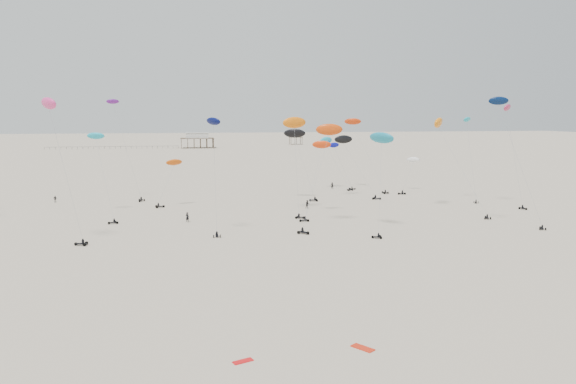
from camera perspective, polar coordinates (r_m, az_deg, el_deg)
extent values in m
plane|color=#C0B198|center=(214.24, -5.50, 2.18)|extent=(900.00, 900.00, 0.00)
cube|color=brown|center=(362.78, -9.21, 5.41)|extent=(21.00, 13.00, 0.30)
cube|color=silver|center=(362.72, -9.22, 5.69)|extent=(14.00, 8.40, 3.20)
cube|color=#B2B2AD|center=(362.66, -9.23, 5.96)|extent=(15.00, 9.00, 0.30)
cube|color=brown|center=(400.50, 0.79, 5.59)|extent=(9.00, 7.00, 0.30)
cube|color=silver|center=(400.45, 0.79, 5.78)|extent=(5.60, 4.20, 2.40)
cube|color=#B2B2AD|center=(400.41, 0.79, 5.98)|extent=(6.00, 4.50, 0.30)
cube|color=black|center=(365.48, -17.40, 4.43)|extent=(80.00, 0.10, 0.10)
cylinder|color=gray|center=(138.21, 22.06, 3.25)|extent=(0.03, 0.03, 22.62)
ellipsoid|color=#B92B5A|center=(140.91, 21.37, 8.00)|extent=(4.00, 3.95, 1.98)
cylinder|color=gray|center=(98.21, -7.41, 1.33)|extent=(0.03, 0.03, 18.78)
ellipsoid|color=#050C46|center=(98.78, -7.59, 7.14)|extent=(3.31, 3.70, 1.72)
cylinder|color=gray|center=(156.80, 12.06, 1.56)|extent=(0.03, 0.03, 12.39)
ellipsoid|color=white|center=(161.27, 12.61, 3.21)|extent=(3.61, 2.86, 1.70)
cylinder|color=gray|center=(143.54, 18.13, 3.03)|extent=(0.03, 0.03, 19.72)
ellipsoid|color=#19A4BB|center=(145.83, 17.73, 7.03)|extent=(3.47, 3.15, 1.60)
cylinder|color=gray|center=(103.30, 2.93, 1.18)|extent=(0.03, 0.03, 19.41)
ellipsoid|color=#DB430B|center=(107.14, 4.21, 6.35)|extent=(5.25, 2.33, 2.41)
cylinder|color=gray|center=(112.85, 22.51, 2.55)|extent=(0.03, 0.03, 24.00)
ellipsoid|color=#051840|center=(113.03, 20.60, 8.67)|extent=(3.93, 2.29, 1.84)
cylinder|color=gray|center=(143.41, 7.29, 2.31)|extent=(0.03, 0.03, 16.20)
ellipsoid|color=black|center=(144.96, 5.65, 5.35)|extent=(4.97, 1.97, 2.34)
cylinder|color=gray|center=(157.31, 8.16, 3.57)|extent=(0.03, 0.03, 22.43)
ellipsoid|color=red|center=(162.25, 6.60, 7.13)|extent=(5.21, 3.47, 2.38)
cylinder|color=gray|center=(115.78, 2.58, 1.05)|extent=(0.03, 0.03, 17.24)
ellipsoid|color=#EE3B0C|center=(120.32, 3.43, 4.84)|extent=(4.29, 2.49, 2.01)
cylinder|color=gray|center=(96.73, -21.67, 1.55)|extent=(0.03, 0.03, 21.70)
ellipsoid|color=#F33991|center=(97.32, -23.13, 8.28)|extent=(4.23, 4.91, 2.34)
cylinder|color=gray|center=(160.40, 5.63, 2.52)|extent=(0.03, 0.03, 12.72)
ellipsoid|color=#0C11A1|center=(161.08, 4.68, 4.78)|extent=(3.60, 2.06, 1.66)
cylinder|color=gray|center=(120.61, -18.18, 1.39)|extent=(0.03, 0.03, 21.21)
ellipsoid|color=#1CB3D5|center=(127.28, -18.95, 5.42)|extent=(3.98, 2.32, 1.87)
cylinder|color=gray|center=(138.56, 1.66, 2.51)|extent=(0.03, 0.03, 15.91)
ellipsoid|color=black|center=(139.75, 0.68, 5.98)|extent=(5.73, 3.46, 2.68)
cylinder|color=gray|center=(158.99, 5.07, 2.65)|extent=(0.03, 0.03, 14.71)
ellipsoid|color=#1CB6D6|center=(160.80, 3.86, 5.23)|extent=(5.42, 4.80, 2.62)
cylinder|color=gray|center=(125.65, 17.21, 2.22)|extent=(0.03, 0.03, 23.50)
ellipsoid|color=orange|center=(130.86, 15.03, 6.82)|extent=(4.92, 5.64, 2.72)
cylinder|color=gray|center=(100.65, 9.28, 0.46)|extent=(0.03, 0.03, 17.40)
ellipsoid|color=teal|center=(104.06, 9.49, 5.45)|extent=(4.92, 5.83, 2.67)
cylinder|color=gray|center=(131.78, -12.21, 0.73)|extent=(0.03, 0.03, 9.63)
ellipsoid|color=#DB520B|center=(132.28, -11.50, 2.98)|extent=(4.31, 3.14, 1.93)
cylinder|color=gray|center=(143.28, -16.06, 4.03)|extent=(0.03, 0.03, 24.23)
ellipsoid|color=#69198B|center=(145.68, -17.39, 8.77)|extent=(3.15, 1.62, 1.51)
cylinder|color=gray|center=(118.23, 0.92, 2.26)|extent=(0.03, 0.03, 20.01)
ellipsoid|color=orange|center=(122.35, 0.65, 7.07)|extent=(5.95, 3.45, 2.72)
imported|color=black|center=(113.02, -10.18, -3.02)|extent=(1.02, 0.90, 2.32)
imported|color=black|center=(127.39, 1.99, -1.67)|extent=(1.12, 0.69, 2.22)
imported|color=black|center=(147.33, -22.56, -0.97)|extent=(1.14, 0.64, 1.90)
imported|color=black|center=(161.28, 4.50, 0.33)|extent=(0.98, 0.87, 2.25)
cube|color=red|center=(53.47, 7.60, -15.47)|extent=(2.02, 2.31, 0.08)
cube|color=red|center=(50.66, -4.60, -16.80)|extent=(1.93, 1.30, 0.07)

